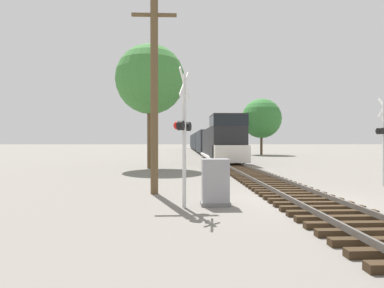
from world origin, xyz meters
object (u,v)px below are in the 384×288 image
at_px(relay_cabinet, 215,182).
at_px(tree_far_right, 150,80).
at_px(utility_pole, 154,94).
at_px(freight_train, 203,142).
at_px(tree_mid_background, 261,118).
at_px(crossing_signal_near, 184,130).

relative_size(relay_cabinet, tree_far_right, 0.16).
bearing_deg(utility_pole, tree_far_right, 96.56).
distance_m(freight_train, relay_cabinet, 47.86).
bearing_deg(freight_train, relay_cabinet, -93.77).
relative_size(freight_train, tree_mid_background, 7.71).
height_order(freight_train, tree_mid_background, tree_mid_background).
bearing_deg(relay_cabinet, tree_far_right, 104.49).
bearing_deg(utility_pole, crossing_signal_near, -65.84).
xyz_separation_m(crossing_signal_near, utility_pole, (-1.15, 2.57, 1.52)).
height_order(freight_train, crossing_signal_near, freight_train).
distance_m(crossing_signal_near, tree_mid_background, 38.74).
bearing_deg(crossing_signal_near, tree_far_right, -150.71).
bearing_deg(crossing_signal_near, utility_pole, -136.57).
height_order(freight_train, tree_far_right, tree_far_right).
xyz_separation_m(freight_train, utility_pole, (-5.35, -45.50, 2.00)).
bearing_deg(tree_far_right, relay_cabinet, -75.51).
xyz_separation_m(relay_cabinet, tree_far_right, (-3.51, 13.57, 6.14)).
relative_size(utility_pole, tree_mid_background, 0.89).
height_order(freight_train, relay_cabinet, freight_train).
bearing_deg(utility_pole, relay_cabinet, -45.42).
bearing_deg(tree_mid_background, relay_cabinet, -107.48).
xyz_separation_m(freight_train, tree_far_right, (-6.65, -34.17, 4.89)).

